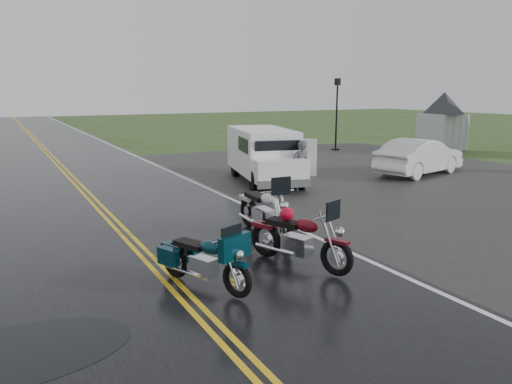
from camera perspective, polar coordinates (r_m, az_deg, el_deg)
ground at (r=9.10m, az=-9.89°, el=-10.14°), size 120.00×120.00×0.00m
road at (r=18.55m, az=-19.59°, el=0.63°), size 8.00×100.00×0.04m
parking_pad at (r=19.11m, az=17.80°, el=1.04°), size 14.00×24.00×0.03m
visitor_center at (r=30.19m, az=20.66°, el=9.12°), size 16.00×10.00×4.80m
motorcycle_red at (r=9.01m, az=9.26°, el=-5.79°), size 1.58×2.43×1.35m
motorcycle_teal at (r=8.02m, az=-2.17°, el=-8.43°), size 1.46×2.15×1.20m
motorcycle_silver at (r=10.53m, az=3.13°, el=-2.76°), size 1.05×2.53×1.47m
van_white at (r=16.31m, az=-0.16°, el=3.34°), size 3.04×5.36×1.99m
person_at_van at (r=16.59m, az=5.14°, el=2.90°), size 0.62×0.41×1.68m
sedan_white at (r=20.78m, az=18.18°, el=3.77°), size 4.53×2.48×1.42m
lamp_post_far_right at (r=28.16m, az=9.19°, el=8.75°), size 0.34×0.34×3.99m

